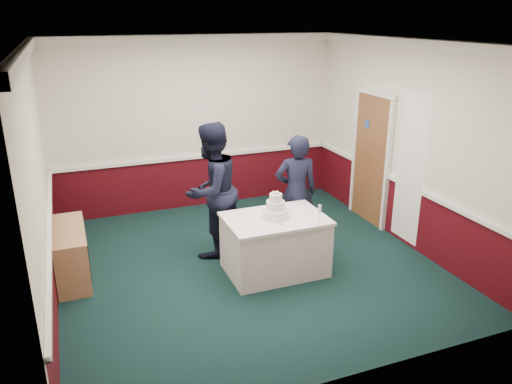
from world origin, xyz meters
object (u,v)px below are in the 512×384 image
object	(u,v)px
cake_knife	(279,223)
champagne_flute	(320,210)
person_woman	(296,192)
wedding_cake	(275,210)
person_man	(211,191)
sideboard	(71,253)
cake_table	(275,244)

from	to	relation	value
cake_knife	champagne_flute	world-z (taller)	champagne_flute
champagne_flute	person_woman	xyz separation A→B (m)	(0.09, 0.90, -0.07)
wedding_cake	person_man	bearing A→B (deg)	126.71
sideboard	person_woman	world-z (taller)	person_woman
cake_knife	person_woman	world-z (taller)	person_woman
cake_table	sideboard	bearing A→B (deg)	162.54
wedding_cake	champagne_flute	bearing A→B (deg)	-29.25
cake_knife	sideboard	bearing A→B (deg)	156.01
sideboard	wedding_cake	xyz separation A→B (m)	(2.56, -0.81, 0.55)
person_man	sideboard	bearing A→B (deg)	-33.46
person_man	person_woman	xyz separation A→B (m)	(1.21, -0.22, -0.11)
cake_table	person_woman	xyz separation A→B (m)	(0.59, 0.62, 0.46)
person_woman	person_man	bearing A→B (deg)	2.62
wedding_cake	person_man	xyz separation A→B (m)	(-0.62, 0.84, 0.07)
wedding_cake	champagne_flute	xyz separation A→B (m)	(0.50, -0.28, 0.03)
person_man	person_woman	bearing A→B (deg)	135.37
champagne_flute	person_man	xyz separation A→B (m)	(-1.12, 1.12, 0.04)
wedding_cake	champagne_flute	size ratio (longest dim) A/B	1.78
sideboard	cake_knife	xyz separation A→B (m)	(2.53, -1.01, 0.44)
cake_knife	person_man	world-z (taller)	person_man
cake_table	cake_knife	bearing A→B (deg)	-98.53
sideboard	champagne_flute	bearing A→B (deg)	-19.53
sideboard	wedding_cake	bearing A→B (deg)	-17.46
sideboard	cake_knife	bearing A→B (deg)	-21.67
person_man	cake_knife	bearing A→B (deg)	85.43
cake_knife	person_woman	distance (m)	1.03
sideboard	person_man	distance (m)	2.03
wedding_cake	cake_knife	size ratio (longest dim) A/B	1.65
cake_knife	person_man	size ratio (longest dim) A/B	0.11
sideboard	cake_knife	world-z (taller)	cake_knife
sideboard	person_woman	distance (m)	3.20
cake_knife	person_man	distance (m)	1.21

